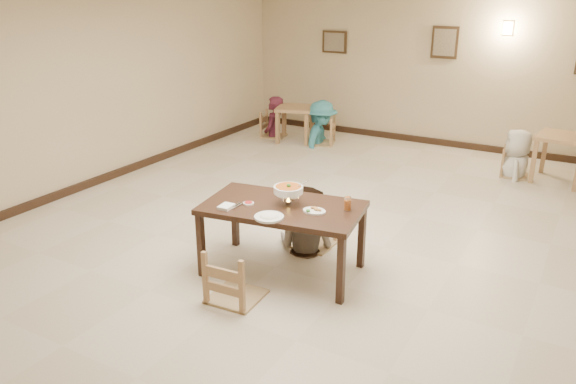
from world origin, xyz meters
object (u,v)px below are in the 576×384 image
Objects in this scene: chair_near at (235,250)px; curry_warmer at (288,190)px; bg_table_left at (295,113)px; bg_chair_lr at (321,117)px; drink_glass at (348,204)px; chair_far at (315,208)px; bg_table_right at (563,144)px; bg_diner_c at (521,130)px; main_table at (283,212)px; bg_chair_rl at (518,150)px; main_diner at (307,187)px; bg_diner_a at (273,96)px; bg_diner_b at (322,101)px; bg_chair_ll at (274,113)px.

curry_warmer is (0.16, 0.79, 0.42)m from chair_near.
bg_chair_lr is at bearing 8.02° from bg_table_left.
bg_chair_lr reaches higher than drink_glass.
bg_chair_lr reaches higher than chair_far.
bg_table_right is at bearing 64.33° from curry_warmer.
bg_chair_lr reaches higher than bg_table_right.
bg_table_left is 4.31m from bg_diner_c.
bg_diner_c is (1.82, 5.55, 0.26)m from chair_near.
bg_table_left is at bearing 109.07° from main_table.
drink_glass is 4.73m from bg_chair_rl.
bg_chair_lr is (-4.40, 0.15, -0.09)m from bg_table_right.
bg_table_right is 0.79× the size of bg_chair_lr.
bg_chair_lr is at bearing -61.21° from main_diner.
bg_diner_a is 4.86m from bg_diner_c.
main_table is 5.93m from bg_diner_a.
bg_diner_c is (1.70, 4.04, 0.31)m from chair_far.
bg_diner_c is (4.86, -0.20, -0.05)m from bg_diner_a.
main_table is 1.86× the size of chair_far.
bg_table_left is at bearing 82.96° from bg_chair_rl.
bg_chair_lr is (-2.08, 4.97, -0.42)m from curry_warmer.
bg_diner_a is 1.12m from bg_diner_b.
bg_diner_b is at bearing 78.74° from bg_diner_a.
bg_table_left is 0.64m from bg_diner_b.
drink_glass is at bearing -55.33° from bg_table_left.
bg_table_right is 4.40m from bg_chair_lr.
bg_diner_c reaches higher than curry_warmer.
bg_chair_lr is (-2.71, 4.80, -0.32)m from drink_glass.
bg_chair_lr is 0.68× the size of bg_diner_c.
bg_diner_c is (1.70, 4.81, 0.09)m from main_table.
bg_table_right is at bearing -104.40° from bg_chair_ll.
bg_diner_a reaches higher than main_diner.
chair_near reaches higher than bg_table_left.
main_table is at bearing -160.74° from bg_chair_ll.
drink_glass is 0.17× the size of bg_table_right.
chair_near is 1.18× the size of bg_chair_rl.
bg_chair_rl is (1.75, 4.16, -0.34)m from main_diner.
bg_table_left is at bearing 122.74° from chair_far.
bg_diner_b is (-4.40, 0.15, 0.24)m from bg_table_right.
main_table is 5.41m from bg_table_right.
main_table is 1.99× the size of bg_chair_rl.
bg_chair_lr is (-2.04, 5.02, -0.17)m from main_table.
main_diner is 4.53m from bg_chair_rl.
main_diner is at bearing -157.47° from bg_chair_ll.
drink_glass is at bearing 12.53° from bg_chair_lr.
bg_chair_rl is (4.30, -0.13, -0.12)m from bg_table_left.
main_diner is 5.00m from bg_table_left.
main_diner is at bearing -96.58° from chair_near.
bg_diner_b is 3.75m from bg_diner_c.
bg_table_left is 1.03× the size of bg_table_right.
bg_diner_c is at bearing 77.32° from drink_glass.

